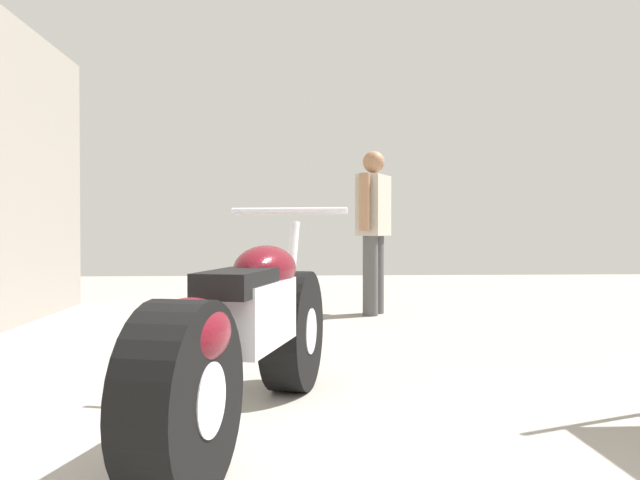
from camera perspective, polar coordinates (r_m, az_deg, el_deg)
ground_plane at (r=4.09m, az=0.96°, el=-11.24°), size 16.32×16.32×0.00m
motorcycle_maroon_cruiser at (r=2.83m, az=-6.30°, el=-8.28°), size 0.84×2.07×0.98m
mechanic_in_blue at (r=6.66m, az=4.64°, el=1.54°), size 0.41×0.64×1.64m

